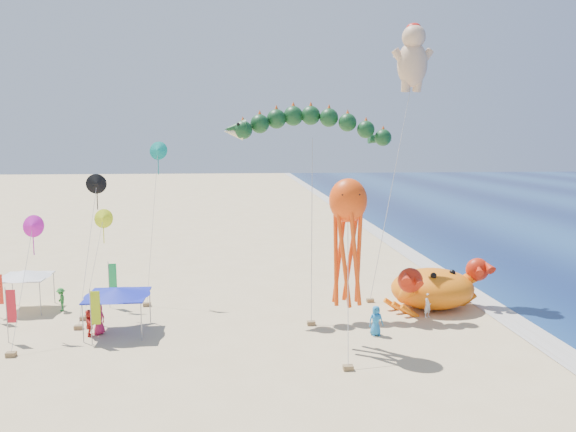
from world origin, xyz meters
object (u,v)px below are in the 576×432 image
object	(u,v)px
cherub_kite	(413,56)
octopus_kite	(348,232)
canopy_white	(25,274)
dragon_kite	(310,130)
canopy_blue	(117,292)
crab_inflatable	(433,287)

from	to	relation	value
cherub_kite	octopus_kite	size ratio (longest dim) A/B	2.11
cherub_kite	canopy_white	size ratio (longest dim) A/B	5.87
dragon_kite	octopus_kite	distance (m)	9.35
octopus_kite	canopy_white	world-z (taller)	octopus_kite
octopus_kite	canopy_blue	size ratio (longest dim) A/B	2.44
octopus_kite	canopy_white	xyz separation A→B (m)	(-20.11, 8.67, -3.96)
octopus_kite	canopy_blue	world-z (taller)	octopus_kite
canopy_blue	octopus_kite	bearing A→B (deg)	-15.10
canopy_white	crab_inflatable	bearing A→B (deg)	-4.66
cherub_kite	canopy_blue	distance (m)	25.90
crab_inflatable	canopy_blue	size ratio (longest dim) A/B	2.00
dragon_kite	canopy_white	size ratio (longest dim) A/B	3.95
cherub_kite	octopus_kite	bearing A→B (deg)	-121.38
crab_inflatable	dragon_kite	distance (m)	13.40
cherub_kite	canopy_blue	world-z (taller)	cherub_kite
octopus_kite	canopy_blue	bearing A→B (deg)	164.90
dragon_kite	octopus_kite	size ratio (longest dim) A/B	1.42
cherub_kite	octopus_kite	world-z (taller)	cherub_kite
cherub_kite	dragon_kite	bearing A→B (deg)	-154.91
crab_inflatable	cherub_kite	xyz separation A→B (m)	(-0.39, 4.70, 15.82)
octopus_kite	dragon_kite	bearing A→B (deg)	98.44
dragon_kite	cherub_kite	xyz separation A→B (m)	(7.90, 3.70, 5.35)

